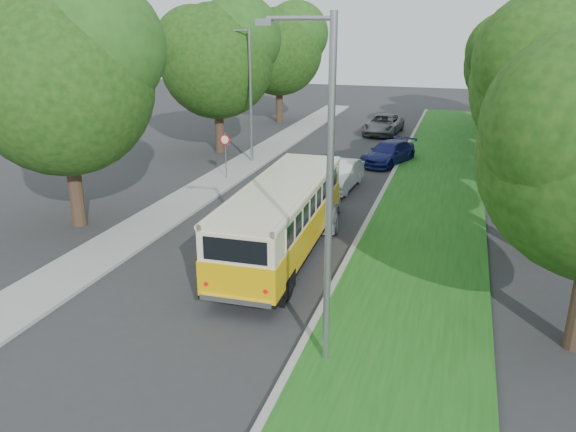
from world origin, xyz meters
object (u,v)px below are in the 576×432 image
(car_grey, at_px, (383,124))
(car_white, at_px, (340,175))
(vintage_bus, at_px, (282,220))
(car_blue, at_px, (388,153))
(lamppost_near, at_px, (325,188))
(car_silver, at_px, (319,204))
(lamppost_far, at_px, (249,91))

(car_grey, bearing_deg, car_white, -85.67)
(vintage_bus, xyz_separation_m, car_grey, (0.06, 23.99, -0.66))
(vintage_bus, height_order, car_blue, vintage_bus)
(lamppost_near, bearing_deg, car_silver, 104.80)
(vintage_bus, distance_m, car_blue, 14.91)
(lamppost_near, distance_m, car_grey, 30.17)
(vintage_bus, distance_m, car_white, 8.96)
(car_silver, bearing_deg, vintage_bus, -103.81)
(lamppost_near, xyz_separation_m, car_grey, (-2.81, 29.81, -3.67))
(car_blue, bearing_deg, lamppost_far, -144.72)
(car_silver, height_order, car_white, car_silver)
(lamppost_near, distance_m, car_blue, 20.99)
(vintage_bus, relative_size, car_white, 2.18)
(lamppost_near, height_order, car_silver, lamppost_near)
(vintage_bus, relative_size, car_blue, 2.08)
(lamppost_far, bearing_deg, vintage_bus, -64.56)
(car_white, xyz_separation_m, car_blue, (1.59, 5.86, -0.05))
(lamppost_far, bearing_deg, car_silver, -53.90)
(lamppost_far, relative_size, car_white, 1.79)
(lamppost_near, bearing_deg, car_grey, 95.39)
(car_silver, relative_size, car_white, 1.03)
(lamppost_near, height_order, lamppost_far, lamppost_near)
(car_blue, bearing_deg, car_grey, 119.80)
(lamppost_far, xyz_separation_m, car_silver, (6.30, -8.64, -3.38))
(car_silver, height_order, car_grey, car_silver)
(car_grey, bearing_deg, car_blue, -75.83)
(lamppost_near, height_order, car_white, lamppost_near)
(car_grey, bearing_deg, vintage_bus, -85.89)
(vintage_bus, bearing_deg, lamppost_far, 113.81)
(car_silver, bearing_deg, car_white, 82.18)
(car_white, bearing_deg, lamppost_far, 152.57)
(lamppost_near, distance_m, vintage_bus, 7.15)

